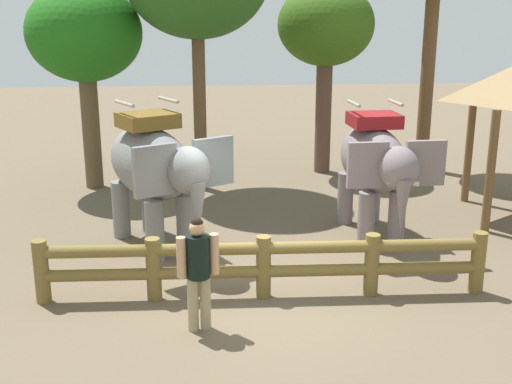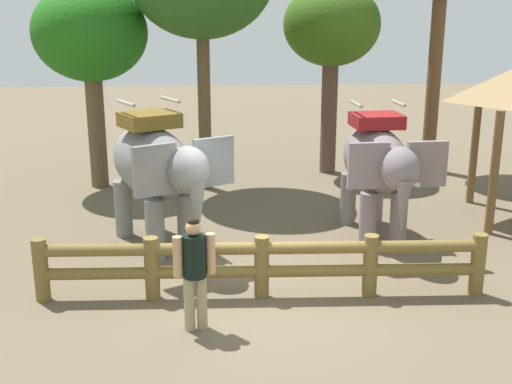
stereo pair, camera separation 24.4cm
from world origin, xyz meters
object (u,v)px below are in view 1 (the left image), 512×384
elephant_near_left (155,168)px  tree_deep_back (84,36)px  tourist_woman_in_black (198,266)px  log_fence (264,262)px  elephant_center (375,163)px  tree_far_right (326,28)px

elephant_near_left → tree_deep_back: size_ratio=0.65×
tourist_woman_in_black → log_fence: bearing=44.3°
tree_deep_back → tourist_woman_in_black: bearing=-71.5°
elephant_center → log_fence: bearing=-133.4°
elephant_near_left → tourist_woman_in_black: elephant_near_left is taller
tourist_woman_in_black → tree_deep_back: tree_deep_back is taller
elephant_center → tree_deep_back: (-6.30, 4.45, 2.34)m
log_fence → tourist_woman_in_black: 1.52m
tourist_woman_in_black → tree_far_right: bearing=68.9°
elephant_center → tourist_woman_in_black: 5.17m
elephant_center → tourist_woman_in_black: (-3.57, -3.69, -0.56)m
elephant_center → tree_deep_back: bearing=144.7°
tree_far_right → elephant_near_left: bearing=-126.9°
log_fence → tourist_woman_in_black: (-1.05, -1.02, 0.40)m
elephant_near_left → tree_far_right: bearing=53.1°
elephant_near_left → tree_far_right: size_ratio=0.64×
elephant_center → tree_far_right: size_ratio=0.62×
log_fence → elephant_near_left: bearing=127.5°
log_fence → tree_far_right: bearing=72.9°
elephant_near_left → tree_far_right: (4.38, 5.82, 2.40)m
elephant_near_left → tourist_woman_in_black: 3.58m
log_fence → tree_far_right: size_ratio=1.39×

